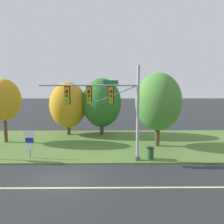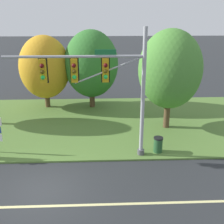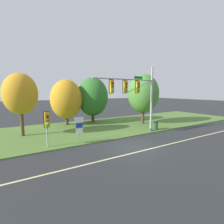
% 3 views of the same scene
% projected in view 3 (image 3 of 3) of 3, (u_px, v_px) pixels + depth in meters
% --- Properties ---
extents(ground_plane, '(160.00, 160.00, 0.00)m').
position_uv_depth(ground_plane, '(134.00, 146.00, 14.70)').
color(ground_plane, '#282B2D').
extents(lane_stripe, '(36.00, 0.16, 0.01)m').
position_uv_depth(lane_stripe, '(143.00, 150.00, 13.69)').
color(lane_stripe, beige).
rests_on(lane_stripe, ground).
extents(grass_verge, '(48.00, 11.50, 0.10)m').
position_uv_depth(grass_verge, '(91.00, 128.00, 21.60)').
color(grass_verge, '#517533').
rests_on(grass_verge, ground).
extents(traffic_signal_mast, '(7.47, 0.49, 7.18)m').
position_uv_depth(traffic_signal_mast, '(136.00, 92.00, 18.22)').
color(traffic_signal_mast, '#9EA0A5').
rests_on(traffic_signal_mast, grass_verge).
extents(pedestrian_signal_near_kerb, '(0.46, 0.55, 2.94)m').
position_uv_depth(pedestrian_signal_near_kerb, '(47.00, 122.00, 13.91)').
color(pedestrian_signal_near_kerb, '#9EA0A5').
rests_on(pedestrian_signal_near_kerb, grass_verge).
extents(route_sign_post, '(0.82, 0.08, 2.24)m').
position_uv_depth(route_sign_post, '(79.00, 126.00, 15.82)').
color(route_sign_post, slate).
rests_on(route_sign_post, grass_verge).
extents(tree_nearest_road, '(3.31, 3.31, 6.33)m').
position_uv_depth(tree_nearest_road, '(20.00, 94.00, 17.34)').
color(tree_nearest_road, '#4C3823').
rests_on(tree_nearest_road, grass_verge).
extents(tree_left_of_mast, '(4.17, 4.17, 6.06)m').
position_uv_depth(tree_left_of_mast, '(66.00, 99.00, 23.25)').
color(tree_left_of_mast, '#4C3823').
rests_on(tree_left_of_mast, grass_verge).
extents(tree_behind_signpost, '(4.44, 4.44, 6.48)m').
position_uv_depth(tree_behind_signpost, '(93.00, 97.00, 25.19)').
color(tree_behind_signpost, '#4C3823').
rests_on(tree_behind_signpost, grass_verge).
extents(tree_mid_verge, '(4.26, 4.26, 6.85)m').
position_uv_depth(tree_mid_verge, '(143.00, 94.00, 24.03)').
color(tree_mid_verge, '#4C3823').
rests_on(tree_mid_verge, grass_verge).
extents(trash_bin, '(0.56, 0.56, 0.93)m').
position_uv_depth(trash_bin, '(156.00, 125.00, 20.68)').
color(trash_bin, '#234C28').
rests_on(trash_bin, grass_verge).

